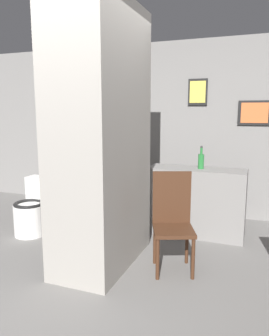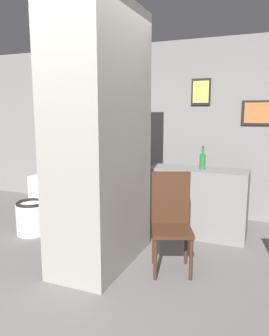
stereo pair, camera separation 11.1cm
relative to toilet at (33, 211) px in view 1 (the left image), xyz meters
The scene contains 8 objects.
ground_plane 1.53m from the toilet, 42.47° to the right, with size 14.00×14.00×0.00m, color slate.
wall_back 2.20m from the toilet, 55.54° to the left, with size 8.00×0.09×2.60m.
pillar_center 1.63m from the toilet, 18.43° to the right, with size 0.66×1.22×2.60m.
counter_shelf 2.11m from the toilet, 20.12° to the left, with size 1.23×0.44×0.86m.
toilet is the anchor object (origin of this frame).
chair_near_pillar 1.97m from the toilet, ahead, with size 0.50×0.50×0.98m.
bicycle 0.95m from the toilet, 57.57° to the left, with size 1.71×0.42×0.68m.
bottle_tall 2.25m from the toilet, 19.50° to the left, with size 0.07×0.07×0.29m.
Camera 1 is at (1.59, -2.33, 1.57)m, focal length 35.00 mm.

